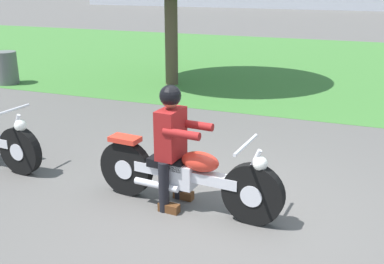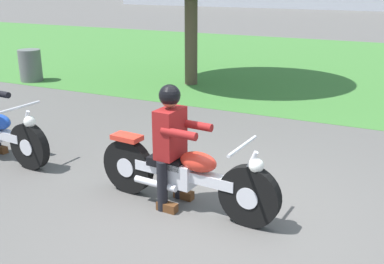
% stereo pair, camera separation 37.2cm
% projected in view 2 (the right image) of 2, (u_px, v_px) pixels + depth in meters
% --- Properties ---
extents(ground, '(120.00, 120.00, 0.00)m').
position_uv_depth(ground, '(216.00, 215.00, 5.08)').
color(ground, '#565451').
extents(grass_verge, '(60.00, 12.00, 0.01)m').
position_uv_depth(grass_verge, '(345.00, 66.00, 13.58)').
color(grass_verge, '#3D7533').
rests_on(grass_verge, ground).
extents(motorcycle_lead, '(2.27, 0.66, 0.90)m').
position_uv_depth(motorcycle_lead, '(185.00, 175.00, 5.12)').
color(motorcycle_lead, black).
rests_on(motorcycle_lead, ground).
extents(rider_lead, '(0.57, 0.49, 1.42)m').
position_uv_depth(rider_lead, '(172.00, 137.00, 5.07)').
color(rider_lead, black).
rests_on(rider_lead, ground).
extents(trash_can, '(0.56, 0.56, 0.80)m').
position_uv_depth(trash_can, '(30.00, 65.00, 11.55)').
color(trash_can, '#595E5B').
rests_on(trash_can, ground).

